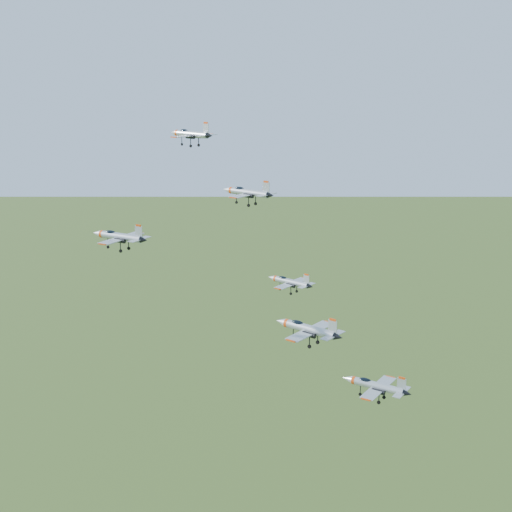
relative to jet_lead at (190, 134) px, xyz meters
The scene contains 6 objects.
jet_lead is the anchor object (origin of this frame).
jet_left_high 22.60m from the jet_lead, 25.73° to the right, with size 12.11×10.12×3.24m.
jet_right_high 37.21m from the jet_lead, 77.21° to the right, with size 11.68×9.59×3.13m.
jet_left_low 37.01m from the jet_lead, ahead, with size 11.23×9.43×3.01m.
jet_right_low 51.75m from the jet_lead, 29.71° to the right, with size 13.65×11.45×3.66m.
jet_trail 63.53m from the jet_lead, 15.90° to the right, with size 13.13×10.86×3.51m.
Camera 1 is at (65.76, -113.28, 174.22)m, focal length 50.00 mm.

